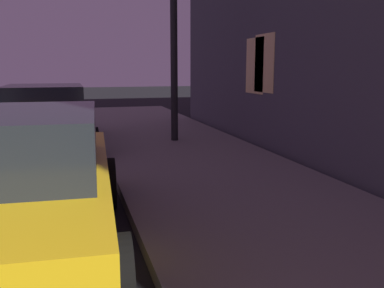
% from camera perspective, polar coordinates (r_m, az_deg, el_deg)
% --- Properties ---
extents(car_yellow_cab, '(2.15, 4.29, 1.43)m').
position_cam_1_polar(car_yellow_cab, '(4.34, -22.73, -5.39)').
color(car_yellow_cab, gold).
rests_on(car_yellow_cab, ground).
extents(car_white, '(2.09, 4.39, 1.43)m').
position_cam_1_polar(car_white, '(9.87, -19.09, 3.27)').
color(car_white, silver).
rests_on(car_white, ground).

